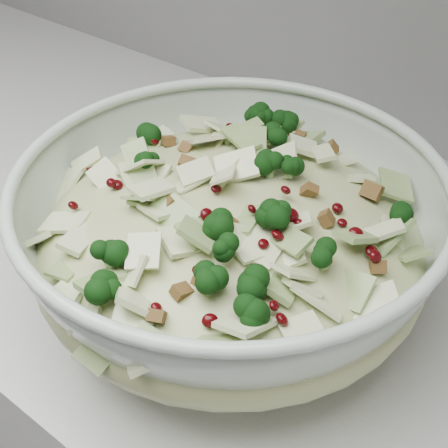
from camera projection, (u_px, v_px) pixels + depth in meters
name	position (u px, v px, depth m)	size (l,w,h in m)	color
counter	(230.00, 446.00, 0.98)	(3.60, 0.60, 0.90)	beige
mixing_bowl	(230.00, 241.00, 0.55)	(0.49, 0.49, 0.15)	#AFC0B0
salad	(231.00, 220.00, 0.54)	(0.48, 0.48, 0.15)	#C4C98A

